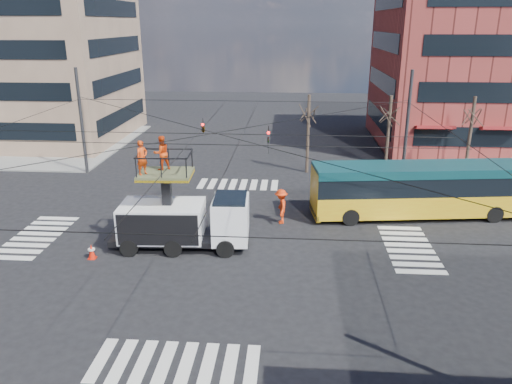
% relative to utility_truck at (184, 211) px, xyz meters
% --- Properties ---
extents(ground, '(120.00, 120.00, 0.00)m').
position_rel_utility_truck_xyz_m(ground, '(1.62, 0.66, -1.96)').
color(ground, black).
rests_on(ground, ground).
extents(sidewalk_ne, '(18.00, 18.00, 0.12)m').
position_rel_utility_truck_xyz_m(sidewalk_ne, '(22.62, 21.66, -1.90)').
color(sidewalk_ne, slate).
rests_on(sidewalk_ne, ground).
extents(sidewalk_nw, '(18.00, 18.00, 0.12)m').
position_rel_utility_truck_xyz_m(sidewalk_nw, '(-19.38, 21.66, -1.90)').
color(sidewalk_nw, slate).
rests_on(sidewalk_nw, ground).
extents(crosswalks, '(22.40, 22.40, 0.02)m').
position_rel_utility_truck_xyz_m(crosswalks, '(1.62, 0.66, -1.95)').
color(crosswalks, silver).
rests_on(crosswalks, ground).
extents(building_ne, '(20.06, 16.06, 14.00)m').
position_rel_utility_truck_xyz_m(building_ne, '(23.60, 24.64, 5.04)').
color(building_ne, maroon).
rests_on(building_ne, ground).
extents(overhead_network, '(24.24, 24.24, 8.00)m').
position_rel_utility_truck_xyz_m(overhead_network, '(1.55, 1.07, 2.32)').
color(overhead_network, '#2D2D30').
rests_on(overhead_network, ground).
extents(tree_a, '(2.00, 2.00, 6.00)m').
position_rel_utility_truck_xyz_m(tree_a, '(6.62, 14.16, 2.66)').
color(tree_a, '#382B21').
rests_on(tree_a, ground).
extents(tree_b, '(2.00, 2.00, 6.00)m').
position_rel_utility_truck_xyz_m(tree_b, '(12.62, 14.16, 2.66)').
color(tree_b, '#382B21').
rests_on(tree_b, ground).
extents(tree_c, '(2.00, 2.00, 6.00)m').
position_rel_utility_truck_xyz_m(tree_c, '(18.62, 14.16, 2.66)').
color(tree_c, '#382B21').
rests_on(tree_c, ground).
extents(utility_truck, '(7.11, 2.94, 5.77)m').
position_rel_utility_truck_xyz_m(utility_truck, '(0.00, 0.00, 0.00)').
color(utility_truck, black).
rests_on(utility_truck, ground).
extents(city_bus, '(13.32, 4.26, 3.20)m').
position_rel_utility_truck_xyz_m(city_bus, '(13.25, 5.30, -0.24)').
color(city_bus, orange).
rests_on(city_bus, ground).
extents(traffic_cone, '(0.36, 0.36, 0.76)m').
position_rel_utility_truck_xyz_m(traffic_cone, '(-4.31, -1.71, -1.58)').
color(traffic_cone, red).
rests_on(traffic_cone, ground).
extents(worker_ground, '(0.73, 1.09, 1.73)m').
position_rel_utility_truck_xyz_m(worker_ground, '(-2.66, -0.77, -1.10)').
color(worker_ground, orange).
rests_on(worker_ground, ground).
extents(flagger, '(0.89, 1.39, 2.05)m').
position_rel_utility_truck_xyz_m(flagger, '(4.88, 3.61, -0.94)').
color(flagger, red).
rests_on(flagger, ground).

